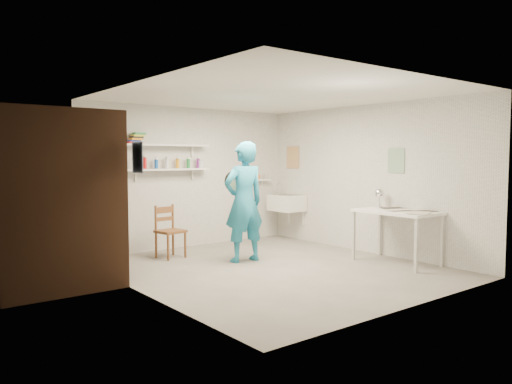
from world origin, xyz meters
TOP-DOWN VIEW (x-y plane):
  - floor at (0.00, 0.00)m, footprint 4.00×4.50m
  - ceiling at (0.00, 0.00)m, footprint 4.00×4.50m
  - wall_back at (0.00, 2.26)m, footprint 4.00×0.02m
  - wall_front at (0.00, -2.26)m, footprint 4.00×0.02m
  - wall_left at (-2.01, 0.00)m, footprint 0.02×4.50m
  - wall_right at (2.01, 0.00)m, footprint 0.02×4.50m
  - doorway_recess at (-1.99, 1.05)m, footprint 0.02×0.90m
  - corridor_box at (-2.70, 1.05)m, footprint 1.40×1.50m
  - door_lintel at (-1.97, 1.05)m, footprint 0.06×1.05m
  - door_jamb_near at (-1.97, 0.55)m, footprint 0.06×0.10m
  - door_jamb_far at (-1.97, 1.55)m, footprint 0.06×0.10m
  - shelf_lower at (-0.50, 2.13)m, footprint 1.50×0.22m
  - shelf_upper at (-0.50, 2.13)m, footprint 1.50×0.22m
  - ledge_shelf at (1.35, 2.17)m, footprint 0.70×0.14m
  - poster_left at (-1.99, 0.05)m, footprint 0.01×0.28m
  - poster_right_a at (1.99, 1.80)m, footprint 0.01×0.34m
  - poster_right_b at (1.99, -0.55)m, footprint 0.01×0.30m
  - belfast_sink at (1.75, 1.70)m, footprint 0.48×0.60m
  - man at (-0.03, 0.64)m, footprint 0.68×0.48m
  - wall_clock at (-0.05, 0.86)m, footprint 0.32×0.06m
  - wooden_chair at (-0.77, 1.55)m, footprint 0.43×0.42m
  - work_table at (1.64, -0.84)m, footprint 0.70×1.17m
  - desk_lamp at (1.83, -0.37)m, footprint 0.15×0.15m
  - spray_cans at (-0.50, 2.13)m, footprint 1.26×0.06m
  - book_stack at (-1.05, 2.13)m, footprint 0.28×0.14m
  - ledge_pots at (1.35, 2.17)m, footprint 0.48×0.07m
  - papers at (1.64, -0.84)m, footprint 0.30×0.22m

SIDE VIEW (x-z plane):
  - floor at x=0.00m, z-range -0.02..0.00m
  - work_table at x=1.64m, z-range 0.00..0.78m
  - wooden_chair at x=-0.77m, z-range 0.00..0.82m
  - belfast_sink at x=1.75m, z-range 0.55..0.85m
  - papers at x=1.64m, z-range 0.78..0.80m
  - man at x=-0.03m, z-range 0.00..1.78m
  - desk_lamp at x=1.83m, z-range 0.92..1.07m
  - doorway_recess at x=-1.99m, z-range 0.00..2.00m
  - door_jamb_near at x=-1.97m, z-range 0.00..2.00m
  - door_jamb_far at x=-1.97m, z-range 0.00..2.00m
  - corridor_box at x=-2.70m, z-range 0.00..2.10m
  - ledge_shelf at x=1.35m, z-range 1.11..1.14m
  - ledge_pots at x=1.35m, z-range 1.14..1.22m
  - wall_clock at x=-0.05m, z-range 1.03..1.35m
  - wall_back at x=0.00m, z-range 0.00..2.40m
  - wall_front at x=0.00m, z-range 0.00..2.40m
  - wall_left at x=-2.01m, z-range 0.00..2.40m
  - wall_right at x=2.01m, z-range 0.00..2.40m
  - shelf_lower at x=-0.50m, z-range 1.34..1.36m
  - spray_cans at x=-0.50m, z-range 1.36..1.53m
  - poster_right_b at x=1.99m, z-range 1.31..1.69m
  - poster_left at x=-1.99m, z-range 1.37..1.73m
  - poster_right_a at x=1.99m, z-range 1.34..1.76m
  - shelf_upper at x=-0.50m, z-range 1.74..1.76m
  - book_stack at x=-1.05m, z-range 1.77..1.93m
  - door_lintel at x=-1.97m, z-range 2.00..2.10m
  - ceiling at x=0.00m, z-range 2.40..2.42m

